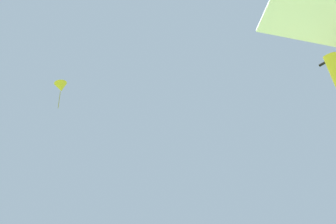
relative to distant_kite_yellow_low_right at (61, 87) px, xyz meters
name	(u,v)px	position (x,y,z in m)	size (l,w,h in m)	color
distant_kite_yellow_low_right	(61,87)	(0.00, 0.00, 0.00)	(1.69, 1.72, 3.14)	yellow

